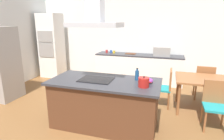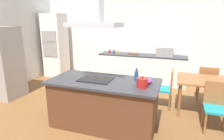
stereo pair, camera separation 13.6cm
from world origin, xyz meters
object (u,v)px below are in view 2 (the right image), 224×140
object	(u,v)px
coffee_mug_yellow	(117,52)
cutting_board	(133,54)
coffee_mug_red	(110,51)
coffee_mug_blue	(114,51)
range_hood	(94,12)
tea_kettle	(142,83)
cooktop	(96,79)
chair_facing_back_wall	(207,82)
dining_table	(212,84)
countertop_microwave	(165,52)
chair_at_left_end	(167,86)
olive_oil_bottle	(136,75)
wall_oven_stack	(56,45)
mixing_bowl	(147,81)
refrigerator	(3,63)
chair_facing_island	(217,103)

from	to	relation	value
coffee_mug_yellow	cutting_board	world-z (taller)	coffee_mug_yellow
coffee_mug_red	coffee_mug_blue	distance (m)	0.16
cutting_board	range_hood	bearing A→B (deg)	-90.84
tea_kettle	range_hood	xyz separation A→B (m)	(-0.89, 0.13, 1.12)
cooktop	chair_facing_back_wall	xyz separation A→B (m)	(2.14, 1.87, -0.40)
cutting_board	dining_table	world-z (taller)	cutting_board
cooktop	countertop_microwave	distance (m)	3.06
countertop_microwave	chair_at_left_end	xyz separation A→B (m)	(0.19, -1.67, -0.53)
olive_oil_bottle	coffee_mug_red	xyz separation A→B (m)	(-1.51, 2.75, -0.05)
coffee_mug_blue	chair_facing_back_wall	xyz separation A→B (m)	(2.77, -1.08, -0.44)
wall_oven_stack	mixing_bowl	bearing A→B (deg)	-34.75
chair_at_left_end	refrigerator	bearing A→B (deg)	-169.89
refrigerator	mixing_bowl	bearing A→B (deg)	-5.98
coffee_mug_blue	wall_oven_stack	world-z (taller)	wall_oven_stack
countertop_microwave	mixing_bowl	bearing A→B (deg)	-91.87
dining_table	range_hood	world-z (taller)	range_hood
mixing_bowl	coffee_mug_yellow	bearing A→B (deg)	117.45
cooktop	refrigerator	world-z (taller)	refrigerator
mixing_bowl	coffee_mug_red	world-z (taller)	mixing_bowl
cutting_board	range_hood	distance (m)	3.16
chair_facing_island	olive_oil_bottle	bearing A→B (deg)	-166.61
olive_oil_bottle	coffee_mug_blue	distance (m)	3.06
tea_kettle	mixing_bowl	bearing A→B (deg)	76.94
mixing_bowl	coffee_mug_red	bearing A→B (deg)	121.21
coffee_mug_yellow	range_hood	size ratio (longest dim) A/B	0.10
mixing_bowl	chair_facing_island	bearing A→B (deg)	20.60
tea_kettle	range_hood	world-z (taller)	range_hood
coffee_mug_blue	olive_oil_bottle	bearing A→B (deg)	-63.69
coffee_mug_yellow	chair_facing_island	world-z (taller)	coffee_mug_yellow
cooktop	chair_at_left_end	distance (m)	1.76
olive_oil_bottle	coffee_mug_blue	bearing A→B (deg)	116.31
tea_kettle	coffee_mug_red	bearing A→B (deg)	118.63
countertop_microwave	chair_facing_back_wall	size ratio (longest dim) A/B	0.56
coffee_mug_blue	cutting_board	xyz separation A→B (m)	(0.68, -0.02, -0.04)
coffee_mug_red	chair_at_left_end	size ratio (longest dim) A/B	0.10
countertop_microwave	range_hood	world-z (taller)	range_hood
coffee_mug_blue	refrigerator	world-z (taller)	refrigerator
coffee_mug_yellow	chair_facing_island	distance (m)	3.57
olive_oil_bottle	chair_facing_back_wall	bearing A→B (deg)	49.66
chair_facing_back_wall	range_hood	distance (m)	3.26
olive_oil_bottle	chair_facing_back_wall	world-z (taller)	olive_oil_bottle
dining_table	coffee_mug_blue	bearing A→B (deg)	147.84
tea_kettle	countertop_microwave	bearing A→B (deg)	87.29
refrigerator	countertop_microwave	bearing A→B (deg)	31.85
refrigerator	chair_facing_back_wall	bearing A→B (deg)	15.62
olive_oil_bottle	range_hood	world-z (taller)	range_hood
coffee_mug_yellow	wall_oven_stack	world-z (taller)	wall_oven_stack
wall_oven_stack	chair_facing_island	world-z (taller)	wall_oven_stack
olive_oil_bottle	coffee_mug_red	bearing A→B (deg)	118.82
countertop_microwave	coffee_mug_blue	world-z (taller)	countertop_microwave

